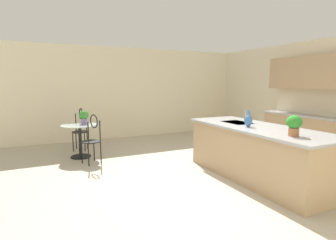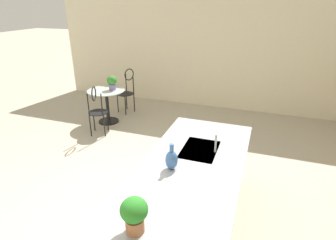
# 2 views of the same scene
# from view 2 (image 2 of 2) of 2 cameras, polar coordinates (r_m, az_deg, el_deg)

# --- Properties ---
(ground_plane) EXTENTS (40.00, 40.00, 0.00)m
(ground_plane) POSITION_cam_2_polar(r_m,az_deg,el_deg) (3.92, -7.87, -17.34)
(ground_plane) COLOR #B2A893
(wall_left_window) EXTENTS (0.12, 7.80, 2.70)m
(wall_left_window) POSITION_cam_2_polar(r_m,az_deg,el_deg) (7.12, 7.58, 13.40)
(wall_left_window) COLOR beige
(wall_left_window) RESTS_ON ground
(kitchen_island) EXTENTS (2.80, 1.06, 0.92)m
(kitchen_island) POSITION_cam_2_polar(r_m,az_deg,el_deg) (3.16, 3.58, -17.77)
(kitchen_island) COLOR tan
(kitchen_island) RESTS_ON ground
(bistro_table) EXTENTS (0.80, 0.80, 0.74)m
(bistro_table) POSITION_cam_2_polar(r_m,az_deg,el_deg) (6.33, -12.18, 3.38)
(bistro_table) COLOR black
(bistro_table) RESTS_ON ground
(chair_near_window) EXTENTS (0.52, 0.48, 1.04)m
(chair_near_window) POSITION_cam_2_polar(r_m,az_deg,el_deg) (5.71, -14.20, 2.33)
(chair_near_window) COLOR black
(chair_near_window) RESTS_ON ground
(chair_by_island) EXTENTS (0.52, 0.49, 1.04)m
(chair_by_island) POSITION_cam_2_polar(r_m,az_deg,el_deg) (6.85, -8.29, 6.27)
(chair_by_island) COLOR black
(chair_by_island) RESTS_ON ground
(sink_faucet) EXTENTS (0.02, 0.02, 0.22)m
(sink_faucet) POSITION_cam_2_polar(r_m,az_deg,el_deg) (3.26, 9.59, -4.67)
(sink_faucet) COLOR #B2B5BA
(sink_faucet) RESTS_ON kitchen_island
(potted_plant_on_table) EXTENTS (0.21, 0.21, 0.30)m
(potted_plant_on_table) POSITION_cam_2_polar(r_m,az_deg,el_deg) (6.20, -11.24, 7.56)
(potted_plant_on_table) COLOR #7A669E
(potted_plant_on_table) RESTS_ON bistro_table
(potted_plant_counter_far) EXTENTS (0.21, 0.21, 0.30)m
(potted_plant_counter_far) POSITION_cam_2_polar(r_m,az_deg,el_deg) (2.20, -6.83, -18.17)
(potted_plant_counter_far) COLOR #9E603D
(potted_plant_counter_far) RESTS_ON kitchen_island
(vase_on_counter) EXTENTS (0.13, 0.13, 0.29)m
(vase_on_counter) POSITION_cam_2_polar(r_m,az_deg,el_deg) (2.91, 0.72, -7.97)
(vase_on_counter) COLOR #386099
(vase_on_counter) RESTS_ON kitchen_island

